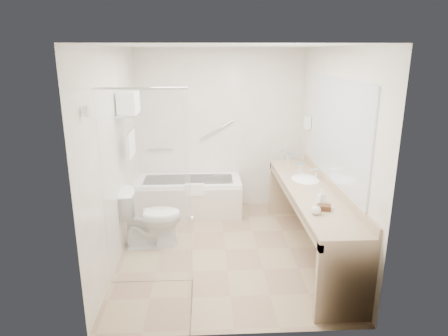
{
  "coord_description": "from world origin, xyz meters",
  "views": [
    {
      "loc": [
        -0.25,
        -4.61,
        2.44
      ],
      "look_at": [
        0.0,
        0.3,
        1.0
      ],
      "focal_mm": 32.0,
      "sensor_mm": 36.0,
      "label": 1
    }
  ],
  "objects_px": {
    "toilet": "(151,217)",
    "amenity_basket": "(323,207)",
    "bathtub": "(189,196)",
    "vanity_counter": "(310,206)",
    "water_bottle_left": "(301,170)"
  },
  "relations": [
    {
      "from": "bathtub",
      "to": "vanity_counter",
      "type": "height_order",
      "value": "vanity_counter"
    },
    {
      "from": "vanity_counter",
      "to": "amenity_basket",
      "type": "distance_m",
      "value": 0.68
    },
    {
      "from": "amenity_basket",
      "to": "water_bottle_left",
      "type": "height_order",
      "value": "water_bottle_left"
    },
    {
      "from": "bathtub",
      "to": "water_bottle_left",
      "type": "relative_size",
      "value": 8.98
    },
    {
      "from": "toilet",
      "to": "amenity_basket",
      "type": "distance_m",
      "value": 2.21
    },
    {
      "from": "bathtub",
      "to": "amenity_basket",
      "type": "xyz_separation_m",
      "value": [
        1.48,
        -2.03,
        0.6
      ]
    },
    {
      "from": "bathtub",
      "to": "water_bottle_left",
      "type": "distance_m",
      "value": 1.86
    },
    {
      "from": "bathtub",
      "to": "vanity_counter",
      "type": "distance_m",
      "value": 2.09
    },
    {
      "from": "amenity_basket",
      "to": "water_bottle_left",
      "type": "distance_m",
      "value": 1.2
    },
    {
      "from": "water_bottle_left",
      "to": "bathtub",
      "type": "bearing_deg",
      "value": 151.32
    },
    {
      "from": "toilet",
      "to": "water_bottle_left",
      "type": "height_order",
      "value": "water_bottle_left"
    },
    {
      "from": "amenity_basket",
      "to": "water_bottle_left",
      "type": "bearing_deg",
      "value": 87.79
    },
    {
      "from": "toilet",
      "to": "vanity_counter",
      "type": "bearing_deg",
      "value": -106.77
    },
    {
      "from": "bathtub",
      "to": "toilet",
      "type": "relative_size",
      "value": 2.03
    },
    {
      "from": "toilet",
      "to": "water_bottle_left",
      "type": "relative_size",
      "value": 4.43
    }
  ]
}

